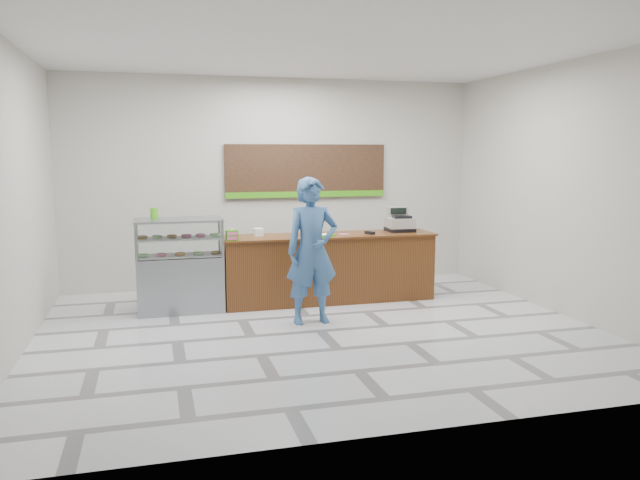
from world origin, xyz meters
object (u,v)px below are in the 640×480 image
object	(u,v)px
display_case	(180,264)
serving_tray	(321,235)
sales_counter	(329,268)
customer	(312,251)
cash_register	(400,222)

from	to	relation	value
display_case	serving_tray	bearing A→B (deg)	-3.10
sales_counter	customer	world-z (taller)	customer
cash_register	display_case	bearing A→B (deg)	-172.85
cash_register	sales_counter	bearing A→B (deg)	-170.20
serving_tray	customer	xyz separation A→B (m)	(-0.39, -1.00, -0.07)
sales_counter	customer	xyz separation A→B (m)	(-0.55, -1.11, 0.46)
display_case	serving_tray	world-z (taller)	display_case
sales_counter	cash_register	distance (m)	1.35
display_case	cash_register	world-z (taller)	cash_register
sales_counter	serving_tray	bearing A→B (deg)	-144.66
cash_register	customer	size ratio (longest dim) A/B	0.23
customer	cash_register	bearing A→B (deg)	31.95
cash_register	serving_tray	size ratio (longest dim) A/B	1.10
customer	serving_tray	bearing A→B (deg)	65.96
sales_counter	cash_register	size ratio (longest dim) A/B	7.22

